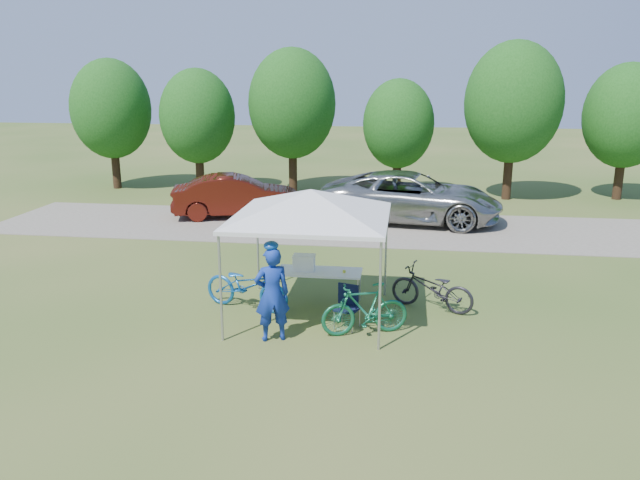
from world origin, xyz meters
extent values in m
plane|color=#2D5119|center=(0.00, 0.00, 0.00)|extent=(100.00, 100.00, 0.00)
cube|color=gray|center=(0.00, 8.00, 0.01)|extent=(24.00, 5.00, 0.02)
cylinder|color=#A5A5AA|center=(-1.50, -1.50, 1.05)|extent=(0.05, 0.05, 2.10)
cylinder|color=#A5A5AA|center=(1.50, -1.50, 1.05)|extent=(0.05, 0.05, 2.10)
cylinder|color=#A5A5AA|center=(-1.50, 1.50, 1.05)|extent=(0.05, 0.05, 2.10)
cylinder|color=#A5A5AA|center=(1.50, 1.50, 1.05)|extent=(0.05, 0.05, 2.10)
cube|color=silver|center=(0.00, 0.00, 2.14)|extent=(3.15, 3.15, 0.08)
pyramid|color=silver|center=(0.00, 0.00, 2.73)|extent=(4.53, 4.53, 0.55)
cylinder|color=#382314|center=(-11.00, 14.00, 0.94)|extent=(0.36, 0.36, 1.89)
ellipsoid|color=#144711|center=(-11.00, 14.00, 3.51)|extent=(3.46, 3.46, 4.32)
cylinder|color=#382314|center=(-7.00, 13.70, 0.88)|extent=(0.36, 0.36, 1.75)
ellipsoid|color=#144711|center=(-7.00, 13.70, 3.25)|extent=(3.20, 3.20, 4.00)
cylinder|color=#382314|center=(-3.00, 14.30, 1.01)|extent=(0.36, 0.36, 2.03)
ellipsoid|color=#144711|center=(-3.00, 14.30, 3.77)|extent=(3.71, 3.71, 4.64)
cylinder|color=#382314|center=(1.50, 14.10, 0.80)|extent=(0.36, 0.36, 1.61)
ellipsoid|color=#144711|center=(1.50, 14.10, 2.99)|extent=(2.94, 2.94, 3.68)
cylinder|color=#382314|center=(6.00, 13.80, 1.05)|extent=(0.36, 0.36, 2.10)
ellipsoid|color=#144711|center=(6.00, 13.80, 3.90)|extent=(3.84, 3.84, 4.80)
cylinder|color=#382314|center=(10.50, 14.40, 0.91)|extent=(0.36, 0.36, 1.82)
ellipsoid|color=#144711|center=(10.50, 14.40, 3.38)|extent=(3.33, 3.33, 4.16)
cube|color=white|center=(0.07, 0.74, 0.75)|extent=(1.87, 0.78, 0.04)
cylinder|color=#A5A5AA|center=(-0.82, 0.41, 0.36)|extent=(0.04, 0.04, 0.73)
cylinder|color=#A5A5AA|center=(0.95, 0.41, 0.36)|extent=(0.04, 0.04, 0.73)
cylinder|color=#A5A5AA|center=(-0.82, 1.07, 0.36)|extent=(0.04, 0.04, 0.73)
cylinder|color=#A5A5AA|center=(0.95, 1.07, 0.36)|extent=(0.04, 0.04, 0.73)
cube|color=black|center=(0.82, -0.56, 0.41)|extent=(0.55, 0.55, 0.04)
cube|color=black|center=(0.82, -0.34, 0.65)|extent=(0.43, 0.17, 0.44)
cylinder|color=#A5A5AA|center=(0.62, -0.75, 0.20)|extent=(0.02, 0.02, 0.39)
cylinder|color=#A5A5AA|center=(1.01, -0.75, 0.20)|extent=(0.02, 0.02, 0.39)
cylinder|color=#A5A5AA|center=(0.62, -0.36, 0.20)|extent=(0.02, 0.02, 0.39)
cylinder|color=#A5A5AA|center=(1.01, -0.36, 0.20)|extent=(0.02, 0.02, 0.39)
cube|color=white|center=(-0.27, 0.74, 0.92)|extent=(0.46, 0.31, 0.31)
cube|color=white|center=(-0.27, 0.74, 1.10)|extent=(0.48, 0.33, 0.04)
cylinder|color=#CED231|center=(0.63, 0.69, 0.79)|extent=(0.07, 0.07, 0.05)
imported|color=navy|center=(-0.55, -1.32, 0.93)|extent=(0.79, 0.66, 1.85)
imported|color=#1255A0|center=(-1.45, 0.22, 0.53)|extent=(2.13, 1.24, 1.06)
imported|color=#156241|center=(1.19, -0.81, 0.53)|extent=(1.81, 1.06, 1.05)
imported|color=black|center=(2.53, 0.72, 0.49)|extent=(1.97, 1.29, 0.98)
imported|color=#9D9F9A|center=(2.09, 9.12, 0.88)|extent=(6.46, 3.54, 1.71)
imported|color=#4D140C|center=(-4.07, 9.04, 0.77)|extent=(4.80, 2.75, 1.50)
camera|label=1|loc=(1.90, -12.26, 4.97)|focal=35.00mm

